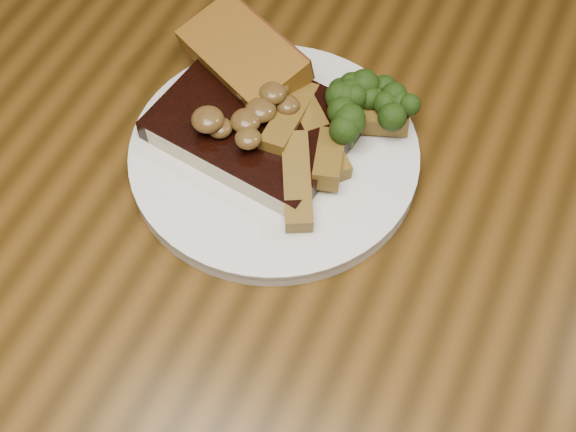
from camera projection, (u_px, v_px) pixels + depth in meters
name	position (u px, v px, depth m)	size (l,w,h in m)	color
dining_table	(300.00, 279.00, 0.79)	(1.60, 0.90, 0.75)	#472C0E
chair_far	(468.00, 3.00, 1.27)	(0.49, 0.49, 0.86)	black
plate	(274.00, 156.00, 0.74)	(0.27, 0.27, 0.01)	silver
steak	(255.00, 124.00, 0.74)	(0.17, 0.13, 0.03)	black
steak_bone	(226.00, 173.00, 0.71)	(0.17, 0.02, 0.02)	beige
mushroom_pile	(248.00, 112.00, 0.71)	(0.08, 0.08, 0.03)	#523B1A
garlic_bread	(244.00, 71.00, 0.78)	(0.12, 0.07, 0.03)	brown
potato_wedges	(336.00, 159.00, 0.72)	(0.12, 0.12, 0.02)	brown
broccoli_cluster	(358.00, 102.00, 0.75)	(0.08, 0.08, 0.04)	#19330B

